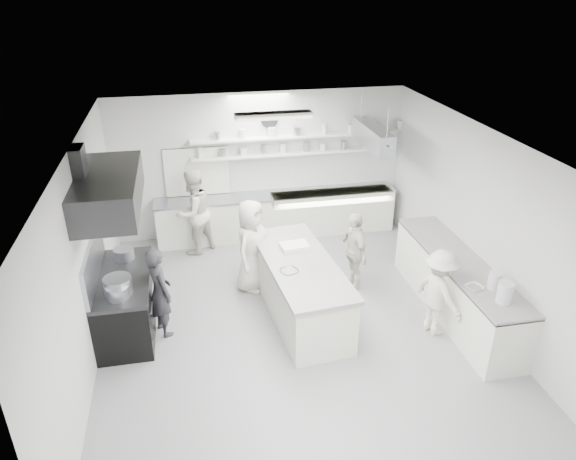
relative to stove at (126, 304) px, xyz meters
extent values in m
cube|color=#989898|center=(2.60, -0.40, -0.46)|extent=(6.00, 7.00, 0.02)
cube|color=silver|center=(2.60, -0.40, 2.56)|extent=(6.00, 7.00, 0.02)
cube|color=silver|center=(2.60, 3.10, 1.05)|extent=(6.00, 0.04, 3.00)
cube|color=silver|center=(2.60, -3.90, 1.05)|extent=(6.00, 0.04, 3.00)
cube|color=silver|center=(-0.40, -0.40, 1.05)|extent=(0.04, 7.00, 3.00)
cube|color=silver|center=(5.60, -0.40, 1.05)|extent=(0.04, 7.00, 3.00)
cube|color=black|center=(0.00, 0.00, 0.00)|extent=(0.80, 1.80, 0.90)
cube|color=#28282A|center=(0.00, 0.00, 1.90)|extent=(0.85, 2.00, 0.50)
cube|color=silver|center=(2.90, 2.80, 0.01)|extent=(5.00, 0.60, 0.92)
cube|color=silver|center=(3.30, 2.97, 1.30)|extent=(4.20, 0.26, 0.04)
cube|color=silver|center=(3.30, 2.97, 1.65)|extent=(4.20, 0.26, 0.04)
cube|color=black|center=(1.30, 3.08, 1.00)|extent=(1.30, 0.04, 1.00)
cylinder|color=white|center=(2.80, 3.06, 2.00)|extent=(0.32, 0.05, 0.32)
cube|color=silver|center=(5.25, -0.60, 0.02)|extent=(0.74, 3.30, 0.94)
cube|color=#9DA2AB|center=(4.60, 2.00, 1.85)|extent=(0.30, 1.60, 0.40)
cube|color=silver|center=(2.60, -2.20, 2.49)|extent=(1.30, 0.25, 0.10)
cube|color=silver|center=(2.60, 1.40, 2.49)|extent=(1.30, 0.25, 0.10)
cube|color=silver|center=(2.73, -0.16, 0.02)|extent=(1.19, 2.63, 0.94)
cylinder|color=#9DA2AB|center=(0.00, -0.48, 0.61)|extent=(0.40, 0.40, 0.30)
imported|color=#2D2D32|center=(0.54, -0.20, 0.29)|extent=(0.55, 0.64, 1.47)
imported|color=beige|center=(1.16, 2.38, 0.41)|extent=(1.06, 1.04, 1.72)
imported|color=beige|center=(2.08, 0.81, 0.39)|extent=(0.90, 0.98, 1.68)
imported|color=beige|center=(3.84, 0.49, 0.27)|extent=(0.44, 0.88, 1.44)
imported|color=beige|center=(4.70, -1.03, 0.26)|extent=(0.76, 1.03, 1.42)
imported|color=#9DA2AB|center=(2.51, -0.40, 0.52)|extent=(0.35, 0.35, 0.07)
imported|color=silver|center=(2.65, 0.59, 0.52)|extent=(0.27, 0.27, 0.07)
imported|color=silver|center=(5.05, -1.38, 0.52)|extent=(0.30, 0.30, 0.06)
camera|label=1|loc=(1.11, -7.20, 4.64)|focal=32.84mm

